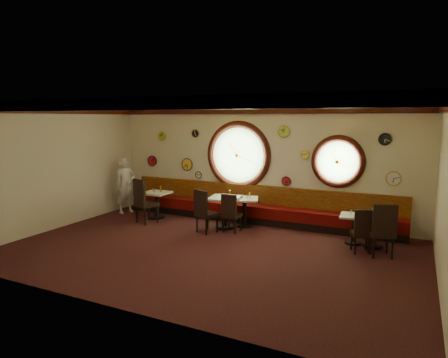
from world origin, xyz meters
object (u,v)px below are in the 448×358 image
Objects in this scene: condiment_e_salt at (351,212)px; condiment_b_bottle at (230,193)px; chair_a at (143,198)px; condiment_d_salt at (373,211)px; condiment_c_pepper at (247,197)px; condiment_e_bottle at (358,212)px; condiment_d_pepper at (378,212)px; condiment_d_bottle at (378,211)px; table_b at (225,209)px; table_d at (374,226)px; condiment_c_salt at (242,196)px; condiment_e_pepper at (356,214)px; condiment_c_bottle at (250,195)px; condiment_b_pepper at (222,196)px; condiment_b_salt at (224,195)px; condiment_a_bottle at (161,189)px; condiment_a_pepper at (154,190)px; table_e at (354,226)px; chair_b at (204,208)px; chair_d at (383,227)px; table_c at (245,209)px; chair_e at (363,228)px; chair_c at (230,210)px; waiter at (126,185)px; condiment_a_salt at (153,190)px; table_a at (157,202)px.

condiment_b_bottle is at bearing -178.47° from condiment_e_salt.
chair_a is 7.15× the size of condiment_d_salt.
condiment_d_salt is 3.20m from condiment_c_pepper.
condiment_e_bottle is (3.24, 0.05, -0.18)m from condiment_b_bottle.
condiment_d_pepper is 0.08m from condiment_d_bottle.
table_d is (3.73, 0.04, -0.05)m from table_b.
chair_a is 9.04× the size of condiment_c_salt.
condiment_c_bottle is at bearing 171.17° from condiment_e_pepper.
condiment_b_pepper is 0.67× the size of condiment_d_bottle.
condiment_b_salt reaches higher than condiment_d_pepper.
condiment_e_pepper is at bearing -101.67° from condiment_e_bottle.
condiment_e_salt is at bearing 166.46° from table_d.
condiment_d_salt is 0.19m from condiment_d_pepper.
condiment_a_bottle is 1.31× the size of condiment_e_bottle.
condiment_c_bottle is at bearing 42.95° from table_b.
condiment_c_salt is 0.83× the size of condiment_a_pepper.
condiment_c_salt is at bearing 174.70° from condiment_e_bottle.
condiment_c_salt is (-2.95, 0.31, 0.39)m from table_e.
condiment_b_pepper reaches higher than condiment_e_bottle.
chair_a reaches higher than chair_b.
condiment_c_pepper is at bearing 144.29° from chair_d.
chair_b is 1.24m from condiment_c_salt.
condiment_c_bottle reaches higher than condiment_d_pepper.
condiment_c_salt is at bearing 8.02° from condiment_a_pepper.
table_c is 1.49× the size of chair_e.
condiment_c_bottle reaches higher than condiment_c_salt.
waiter is at bearing 173.01° from chair_c.
condiment_a_pepper is (-6.02, 0.01, 0.34)m from table_d.
table_e is at bearing -7.86° from condiment_c_bottle.
condiment_c_bottle is (-3.27, 0.49, 0.03)m from condiment_d_pepper.
condiment_b_pepper reaches higher than condiment_c_bottle.
condiment_c_pepper is (-3.19, 0.25, 0.01)m from condiment_d_salt.
condiment_c_pepper is (-3.25, 0.36, 0.34)m from table_d.
table_e is 7.01× the size of condiment_c_pepper.
condiment_a_salt is at bearing -73.92° from waiter.
chair_c is at bearing -9.13° from table_a.
chair_a is 1.11× the size of chair_b.
condiment_e_pepper is at bearing 2.58° from condiment_b_pepper.
condiment_d_bottle reaches higher than condiment_c_bottle.
condiment_c_pepper is at bearing -64.06° from waiter.
condiment_c_bottle is at bearing -62.82° from waiter.
condiment_d_pepper reaches higher than condiment_c_pepper.
table_b is 0.61m from condiment_c_salt.
condiment_b_pepper is (-3.31, -0.21, 0.47)m from table_e.
table_e is 6.10× the size of condiment_d_pepper.
chair_c reaches higher than condiment_d_pepper.
table_b is 0.96× the size of table_c.
chair_d is at bearing -7.08° from condiment_a_bottle.
table_c is at bearing 175.69° from condiment_d_salt.
chair_c reaches higher than condiment_e_pepper.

